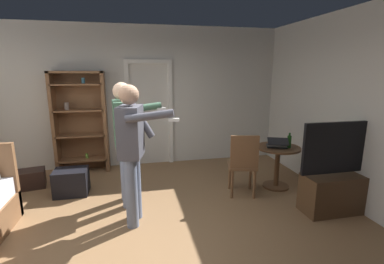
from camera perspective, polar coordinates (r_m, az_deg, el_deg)
name	(u,v)px	position (r m, az deg, el deg)	size (l,w,h in m)	color
ground_plane	(134,235)	(3.62, -11.77, -19.92)	(6.75, 6.75, 0.00)	olive
wall_back	(129,97)	(5.76, -12.76, 6.96)	(6.37, 0.12, 2.79)	beige
wall_right	(370,112)	(4.38, 32.72, 3.55)	(0.12, 5.47, 2.79)	beige
doorway_frame	(149,106)	(5.71, -8.72, 5.35)	(0.93, 0.08, 2.13)	white
bookshelf	(80,119)	(5.66, -21.91, 2.58)	(0.96, 0.32, 1.91)	brown
tv_flatscreen	(338,185)	(4.38, 27.74, -9.53)	(1.20, 0.40, 1.28)	#4C331E
side_table	(277,160)	(4.83, 17.11, -5.45)	(0.71, 0.71, 0.70)	brown
laptop	(277,144)	(4.70, 17.06, -2.46)	(0.42, 0.42, 0.17)	black
bottle_on_table	(289,141)	(4.75, 19.30, -1.84)	(0.06, 0.06, 0.24)	#184813
wooden_chair	(243,162)	(4.36, 10.42, -6.15)	(0.51, 0.51, 0.99)	brown
person_blue_shirt	(132,146)	(3.48, -12.13, -2.80)	(0.71, 0.67, 1.77)	slate
person_striped_shirt	(125,135)	(4.03, -13.62, -0.56)	(0.72, 0.62, 1.77)	slate
suitcase_dark	(71,182)	(4.85, -23.50, -9.37)	(0.50, 0.39, 0.41)	black
suitcase_small	(24,180)	(5.44, -31.14, -8.38)	(0.62, 0.34, 0.30)	black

